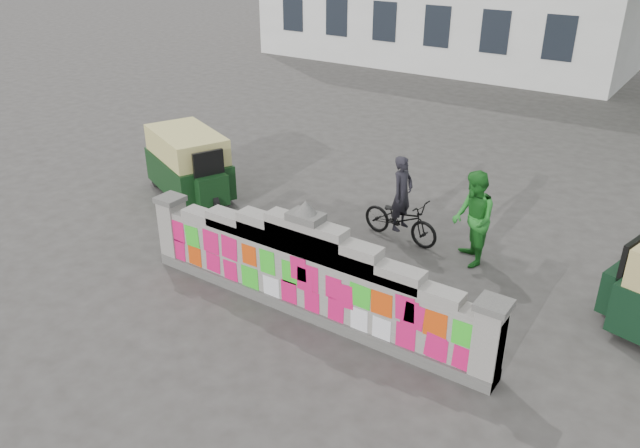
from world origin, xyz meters
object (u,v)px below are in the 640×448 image
(cyclist_bike, at_px, (400,219))
(rickshaw_left, at_px, (190,163))
(pedestrian, at_px, (473,219))
(cyclist_rider, at_px, (401,205))

(cyclist_bike, height_order, rickshaw_left, rickshaw_left)
(cyclist_bike, height_order, pedestrian, pedestrian)
(cyclist_bike, distance_m, rickshaw_left, 5.13)
(pedestrian, height_order, rickshaw_left, pedestrian)
(cyclist_rider, bearing_deg, rickshaw_left, 104.31)
(cyclist_bike, xyz_separation_m, rickshaw_left, (-5.07, -0.76, 0.34))
(cyclist_rider, height_order, rickshaw_left, rickshaw_left)
(pedestrian, bearing_deg, rickshaw_left, -121.21)
(rickshaw_left, bearing_deg, cyclist_bike, 31.40)
(cyclist_rider, height_order, pedestrian, pedestrian)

